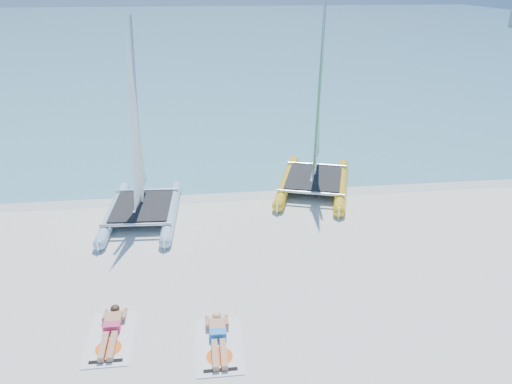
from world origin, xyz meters
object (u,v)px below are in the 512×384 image
at_px(sunbather_a, 112,328).
at_px(towel_a, 111,338).
at_px(catamaran_yellow, 317,128).
at_px(catamaran_blue, 138,161).
at_px(towel_b, 219,346).
at_px(sunbather_b, 218,336).

bearing_deg(sunbather_a, towel_a, -90.00).
height_order(catamaran_yellow, towel_a, catamaran_yellow).
bearing_deg(catamaran_blue, towel_b, -68.95).
distance_m(sunbather_a, sunbather_b, 2.42).
bearing_deg(towel_a, sunbather_b, -8.30).
xyz_separation_m(catamaran_yellow, sunbather_a, (-6.53, -8.04, -2.08)).
height_order(catamaran_blue, sunbather_a, catamaran_blue).
bearing_deg(sunbather_b, catamaran_yellow, 64.11).
distance_m(catamaran_yellow, towel_a, 10.73).
distance_m(catamaran_blue, towel_a, 6.45).
bearing_deg(catamaran_yellow, sunbather_a, -111.37).
distance_m(towel_a, sunbather_a, 0.22).
relative_size(catamaran_yellow, towel_a, 3.77).
bearing_deg(catamaran_yellow, towel_b, -97.69).
xyz_separation_m(towel_a, sunbather_b, (2.36, -0.34, 0.11)).
bearing_deg(towel_b, towel_a, 167.21).
bearing_deg(towel_a, catamaran_yellow, 51.59).
relative_size(catamaran_blue, catamaran_yellow, 0.93).
height_order(towel_a, sunbather_b, sunbather_b).
distance_m(catamaran_blue, sunbather_a, 6.23).
bearing_deg(towel_a, sunbather_a, 90.00).
xyz_separation_m(sunbather_a, towel_b, (2.36, -0.73, -0.11)).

